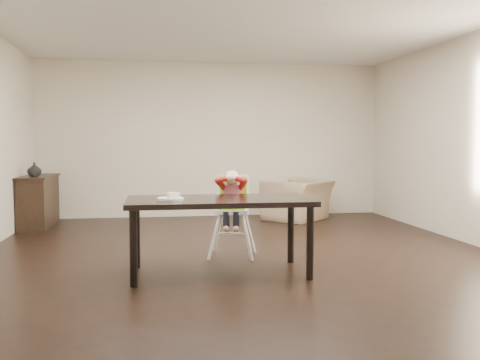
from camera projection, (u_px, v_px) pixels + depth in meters
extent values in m
plane|color=black|center=(244.00, 257.00, 6.05)|extent=(7.00, 7.00, 0.00)
cube|color=beige|center=(212.00, 140.00, 9.41)|extent=(6.00, 0.02, 2.70)
cube|color=beige|center=(362.00, 131.00, 2.51)|extent=(6.00, 0.02, 2.70)
cube|color=white|center=(244.00, 15.00, 5.86)|extent=(6.00, 7.00, 0.02)
cube|color=black|center=(219.00, 201.00, 5.26)|extent=(1.80, 0.90, 0.05)
cylinder|color=black|center=(133.00, 248.00, 4.79)|extent=(0.07, 0.07, 0.70)
cylinder|color=black|center=(310.00, 243.00, 5.04)|extent=(0.07, 0.07, 0.70)
cylinder|color=black|center=(137.00, 234.00, 5.52)|extent=(0.07, 0.07, 0.70)
cylinder|color=black|center=(291.00, 230.00, 5.77)|extent=(0.07, 0.07, 0.70)
cylinder|color=white|center=(214.00, 236.00, 5.94)|extent=(0.04, 0.04, 0.52)
cylinder|color=white|center=(247.00, 236.00, 5.91)|extent=(0.04, 0.04, 0.52)
cylinder|color=white|center=(218.00, 230.00, 6.32)|extent=(0.04, 0.04, 0.52)
cylinder|color=white|center=(250.00, 231.00, 6.28)|extent=(0.04, 0.04, 0.52)
cube|color=white|center=(232.00, 211.00, 6.10)|extent=(0.44, 0.41, 0.05)
cube|color=#79AF16|center=(232.00, 208.00, 6.09)|extent=(0.36, 0.34, 0.03)
cube|color=white|center=(234.00, 191.00, 6.22)|extent=(0.37, 0.13, 0.39)
cube|color=#79AF16|center=(233.00, 192.00, 6.20)|extent=(0.31, 0.09, 0.35)
cube|color=black|center=(227.00, 192.00, 6.13)|extent=(0.07, 0.17, 0.02)
cube|color=black|center=(238.00, 193.00, 6.12)|extent=(0.07, 0.17, 0.02)
cylinder|color=red|center=(232.00, 196.00, 6.08)|extent=(0.26, 0.26, 0.25)
sphere|color=beige|center=(232.00, 178.00, 6.05)|extent=(0.20, 0.20, 0.17)
ellipsoid|color=brown|center=(232.00, 176.00, 6.07)|extent=(0.20, 0.20, 0.13)
sphere|color=beige|center=(228.00, 178.00, 5.97)|extent=(0.09, 0.09, 0.07)
sphere|color=beige|center=(234.00, 178.00, 5.96)|extent=(0.09, 0.09, 0.07)
cylinder|color=white|center=(171.00, 199.00, 5.09)|extent=(0.31, 0.31, 0.02)
torus|color=white|center=(171.00, 198.00, 5.09)|extent=(0.31, 0.31, 0.01)
imported|color=tan|center=(298.00, 193.00, 8.99)|extent=(1.20, 1.20, 0.90)
cube|color=black|center=(39.00, 202.00, 8.27)|extent=(0.40, 1.20, 0.76)
cube|color=black|center=(38.00, 177.00, 8.24)|extent=(0.44, 1.26, 0.03)
imported|color=#99999E|center=(34.00, 170.00, 7.99)|extent=(0.21, 0.21, 0.20)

